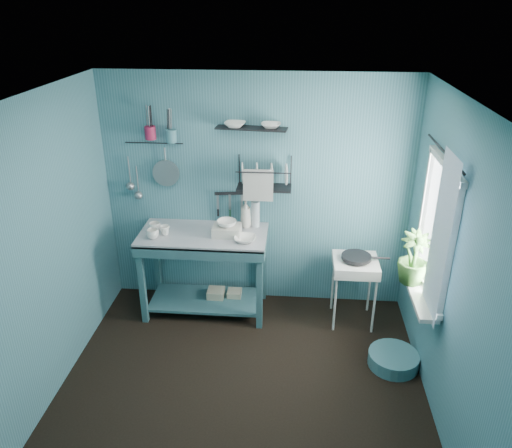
# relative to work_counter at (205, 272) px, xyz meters

# --- Properties ---
(floor) EXTENTS (3.20, 3.20, 0.00)m
(floor) POSITION_rel_work_counter_xyz_m (0.52, -1.17, -0.46)
(floor) COLOR black
(floor) RESTS_ON ground
(ceiling) EXTENTS (3.20, 3.20, 0.00)m
(ceiling) POSITION_rel_work_counter_xyz_m (0.52, -1.17, 2.04)
(ceiling) COLOR silver
(ceiling) RESTS_ON ground
(wall_back) EXTENTS (3.20, 0.00, 3.20)m
(wall_back) POSITION_rel_work_counter_xyz_m (0.52, 0.33, 0.79)
(wall_back) COLOR #3C6F7A
(wall_back) RESTS_ON ground
(wall_front) EXTENTS (3.20, 0.00, 3.20)m
(wall_front) POSITION_rel_work_counter_xyz_m (0.52, -2.67, 0.79)
(wall_front) COLOR #3C6F7A
(wall_front) RESTS_ON ground
(wall_left) EXTENTS (0.00, 3.00, 3.00)m
(wall_left) POSITION_rel_work_counter_xyz_m (-1.08, -1.17, 0.79)
(wall_left) COLOR #3C6F7A
(wall_left) RESTS_ON ground
(wall_right) EXTENTS (0.00, 3.00, 3.00)m
(wall_right) POSITION_rel_work_counter_xyz_m (2.12, -1.17, 0.79)
(wall_right) COLOR #3C6F7A
(wall_right) RESTS_ON ground
(work_counter) EXTENTS (1.33, 0.69, 0.93)m
(work_counter) POSITION_rel_work_counter_xyz_m (0.00, 0.00, 0.00)
(work_counter) COLOR #2D575F
(work_counter) RESTS_ON floor
(mug_left) EXTENTS (0.12, 0.12, 0.10)m
(mug_left) POSITION_rel_work_counter_xyz_m (-0.48, -0.16, 0.51)
(mug_left) COLOR white
(mug_left) RESTS_ON work_counter
(mug_mid) EXTENTS (0.14, 0.14, 0.09)m
(mug_mid) POSITION_rel_work_counter_xyz_m (-0.38, -0.06, 0.51)
(mug_mid) COLOR white
(mug_mid) RESTS_ON work_counter
(mug_right) EXTENTS (0.17, 0.17, 0.10)m
(mug_right) POSITION_rel_work_counter_xyz_m (-0.50, 0.00, 0.51)
(mug_right) COLOR white
(mug_right) RESTS_ON work_counter
(wash_tub) EXTENTS (0.28, 0.22, 0.10)m
(wash_tub) POSITION_rel_work_counter_xyz_m (0.25, -0.02, 0.51)
(wash_tub) COLOR beige
(wash_tub) RESTS_ON work_counter
(tub_bowl) EXTENTS (0.20, 0.19, 0.06)m
(tub_bowl) POSITION_rel_work_counter_xyz_m (0.25, -0.02, 0.59)
(tub_bowl) COLOR white
(tub_bowl) RESTS_ON wash_tub
(soap_bottle) EXTENTS (0.12, 0.12, 0.30)m
(soap_bottle) POSITION_rel_work_counter_xyz_m (0.42, 0.20, 0.61)
(soap_bottle) COLOR beige
(soap_bottle) RESTS_ON work_counter
(water_bottle) EXTENTS (0.09, 0.09, 0.28)m
(water_bottle) POSITION_rel_work_counter_xyz_m (0.52, 0.22, 0.60)
(water_bottle) COLOR silver
(water_bottle) RESTS_ON work_counter
(counter_bowl) EXTENTS (0.22, 0.22, 0.05)m
(counter_bowl) POSITION_rel_work_counter_xyz_m (0.45, -0.15, 0.49)
(counter_bowl) COLOR white
(counter_bowl) RESTS_ON work_counter
(hotplate_stand) EXTENTS (0.51, 0.51, 0.72)m
(hotplate_stand) POSITION_rel_work_counter_xyz_m (1.56, -0.07, -0.10)
(hotplate_stand) COLOR silver
(hotplate_stand) RESTS_ON floor
(frying_pan) EXTENTS (0.30, 0.30, 0.03)m
(frying_pan) POSITION_rel_work_counter_xyz_m (1.56, -0.07, 0.29)
(frying_pan) COLOR black
(frying_pan) RESTS_ON hotplate_stand
(knife_strip) EXTENTS (0.32, 0.07, 0.03)m
(knife_strip) POSITION_rel_work_counter_xyz_m (0.24, 0.30, 0.79)
(knife_strip) COLOR black
(knife_strip) RESTS_ON wall_back
(dish_rack) EXTENTS (0.57, 0.30, 0.32)m
(dish_rack) POSITION_rel_work_counter_xyz_m (0.61, 0.20, 1.06)
(dish_rack) COLOR black
(dish_rack) RESTS_ON wall_back
(upper_shelf) EXTENTS (0.71, 0.25, 0.02)m
(upper_shelf) POSITION_rel_work_counter_xyz_m (0.48, 0.23, 1.51)
(upper_shelf) COLOR black
(upper_shelf) RESTS_ON wall_back
(shelf_bowl_left) EXTENTS (0.22, 0.22, 0.05)m
(shelf_bowl_left) POSITION_rel_work_counter_xyz_m (0.32, 0.23, 1.61)
(shelf_bowl_left) COLOR white
(shelf_bowl_left) RESTS_ON upper_shelf
(shelf_bowl_right) EXTENTS (0.20, 0.20, 0.05)m
(shelf_bowl_right) POSITION_rel_work_counter_xyz_m (0.67, 0.23, 1.59)
(shelf_bowl_right) COLOR white
(shelf_bowl_right) RESTS_ON upper_shelf
(utensil_cup_magenta) EXTENTS (0.11, 0.11, 0.13)m
(utensil_cup_magenta) POSITION_rel_work_counter_xyz_m (-0.54, 0.25, 1.43)
(utensil_cup_magenta) COLOR #A11D42
(utensil_cup_magenta) RESTS_ON wall_back
(utensil_cup_teal) EXTENTS (0.11, 0.11, 0.13)m
(utensil_cup_teal) POSITION_rel_work_counter_xyz_m (-0.32, 0.25, 1.41)
(utensil_cup_teal) COLOR teal
(utensil_cup_teal) RESTS_ON wall_back
(colander) EXTENTS (0.28, 0.03, 0.28)m
(colander) POSITION_rel_work_counter_xyz_m (-0.42, 0.28, 1.00)
(colander) COLOR gray
(colander) RESTS_ON wall_back
(ladle_outer) EXTENTS (0.01, 0.01, 0.30)m
(ladle_outer) POSITION_rel_work_counter_xyz_m (-0.81, 0.29, 1.02)
(ladle_outer) COLOR gray
(ladle_outer) RESTS_ON wall_back
(ladle_inner) EXTENTS (0.01, 0.01, 0.30)m
(ladle_inner) POSITION_rel_work_counter_xyz_m (-0.73, 0.29, 0.92)
(ladle_inner) COLOR gray
(ladle_inner) RESTS_ON wall_back
(hook_rail) EXTENTS (0.60, 0.01, 0.01)m
(hook_rail) POSITION_rel_work_counter_xyz_m (-0.52, 0.30, 1.32)
(hook_rail) COLOR black
(hook_rail) RESTS_ON wall_back
(window_glass) EXTENTS (0.00, 1.10, 1.10)m
(window_glass) POSITION_rel_work_counter_xyz_m (2.11, -0.72, 0.94)
(window_glass) COLOR white
(window_glass) RESTS_ON wall_right
(windowsill) EXTENTS (0.16, 0.95, 0.04)m
(windowsill) POSITION_rel_work_counter_xyz_m (2.02, -0.72, 0.35)
(windowsill) COLOR silver
(windowsill) RESTS_ON wall_right
(curtain) EXTENTS (0.00, 1.35, 1.35)m
(curtain) POSITION_rel_work_counter_xyz_m (2.04, -1.02, 0.99)
(curtain) COLOR white
(curtain) RESTS_ON wall_right
(curtain_rod) EXTENTS (0.02, 1.05, 0.02)m
(curtain_rod) POSITION_rel_work_counter_xyz_m (2.06, -0.72, 1.59)
(curtain_rod) COLOR black
(curtain_rod) RESTS_ON wall_right
(potted_plant) EXTENTS (0.32, 0.32, 0.48)m
(potted_plant) POSITION_rel_work_counter_xyz_m (1.98, -0.62, 0.61)
(potted_plant) COLOR #356127
(potted_plant) RESTS_ON windowsill
(storage_tin_large) EXTENTS (0.18, 0.18, 0.22)m
(storage_tin_large) POSITION_rel_work_counter_xyz_m (0.10, 0.05, -0.35)
(storage_tin_large) COLOR tan
(storage_tin_large) RESTS_ON floor
(storage_tin_small) EXTENTS (0.15, 0.15, 0.20)m
(storage_tin_small) POSITION_rel_work_counter_xyz_m (0.30, 0.08, -0.36)
(storage_tin_small) COLOR tan
(storage_tin_small) RESTS_ON floor
(floor_basin) EXTENTS (0.46, 0.46, 0.13)m
(floor_basin) POSITION_rel_work_counter_xyz_m (1.89, -0.76, -0.40)
(floor_basin) COLOR teal
(floor_basin) RESTS_ON floor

